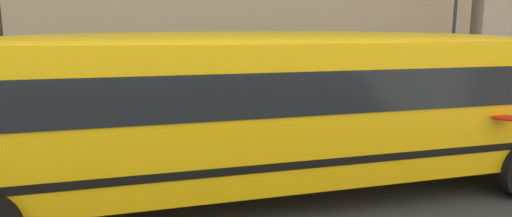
# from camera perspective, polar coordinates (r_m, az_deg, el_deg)

# --- Properties ---
(ground_plane) EXTENTS (400.00, 400.00, 0.00)m
(ground_plane) POSITION_cam_1_polar(r_m,az_deg,el_deg) (9.52, -19.17, -9.23)
(ground_plane) COLOR #38383D
(sidewalk_far) EXTENTS (120.00, 3.00, 0.01)m
(sidewalk_far) POSITION_cam_1_polar(r_m,az_deg,el_deg) (17.26, -17.33, -0.56)
(sidewalk_far) COLOR gray
(sidewalk_far) RESTS_ON ground_plane
(lane_centreline) EXTENTS (110.00, 0.16, 0.01)m
(lane_centreline) POSITION_cam_1_polar(r_m,az_deg,el_deg) (9.52, -19.17, -9.21)
(lane_centreline) COLOR silver
(lane_centreline) RESTS_ON ground_plane
(school_bus) EXTENTS (13.67, 3.25, 3.05)m
(school_bus) POSITION_cam_1_polar(r_m,az_deg,el_deg) (8.01, 4.07, 1.08)
(school_bus) COLOR yellow
(school_bus) RESTS_ON ground_plane
(street_lamp) EXTENTS (0.44, 0.44, 6.80)m
(street_lamp) POSITION_cam_1_polar(r_m,az_deg,el_deg) (20.90, 24.47, 12.66)
(street_lamp) COLOR #38383D
(street_lamp) RESTS_ON ground_plane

